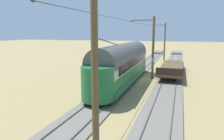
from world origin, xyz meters
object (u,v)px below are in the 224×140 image
Objects in this scene: flatcar_adjacent at (172,68)px; switch_stand at (183,65)px; catenary_pole_foreground at (164,41)px; catenary_pole_mid_near at (152,47)px; vintage_streetcar at (123,63)px; catenary_pole_mid_far at (93,76)px; spare_tie_stack at (105,71)px.

switch_stand is (-1.47, -3.75, -0.16)m from flatcar_adjacent.
catenary_pole_foreground reaches higher than flatcar_adjacent.
catenary_pole_mid_near is (2.14, 3.51, 2.92)m from flatcar_adjacent.
flatcar_adjacent is 10.21× the size of switch_stand.
catenary_pole_mid_near is (-2.57, -3.67, 1.53)m from vintage_streetcar.
flatcar_adjacent is 21.18m from catenary_pole_mid_far.
vintage_streetcar is at bearing 55.02° from catenary_pole_mid_near.
flatcar_adjacent is at bearing -166.93° from spare_tie_stack.
flatcar_adjacent reaches higher than spare_tie_stack.
catenary_pole_mid_far is at bearing 84.14° from flatcar_adjacent.
catenary_pole_foreground is 1.00× the size of catenary_pole_mid_far.
flatcar_adjacent is (-4.71, -7.18, -1.40)m from vintage_streetcar.
spare_tie_stack is (10.13, 5.75, -0.43)m from switch_stand.
vintage_streetcar is 2.26× the size of catenary_pole_foreground.
flatcar_adjacent is at bearing -95.86° from catenary_pole_mid_far.
vintage_streetcar is 12.64m from switch_stand.
catenary_pole_mid_near reaches higher than vintage_streetcar.
catenary_pole_foreground is 1.00× the size of catenary_pole_mid_near.
switch_stand is at bearing -116.48° from catenary_pole_mid_near.
flatcar_adjacent is 8.91m from spare_tie_stack.
vintage_streetcar is 2.26× the size of catenary_pole_mid_far.
vintage_streetcar reaches higher than flatcar_adjacent.
catenary_pole_mid_near is at bearing 58.60° from flatcar_adjacent.
catenary_pole_foreground reaches higher than spare_tie_stack.
catenary_pole_mid_far is (-2.57, 13.70, 1.53)m from vintage_streetcar.
catenary_pole_foreground is at bearing -70.34° from switch_stand.
flatcar_adjacent is at bearing -123.27° from vintage_streetcar.
spare_tie_stack is (6.52, -1.50, -3.51)m from catenary_pole_mid_near.
catenary_pole_mid_far reaches higher than flatcar_adjacent.
catenary_pole_mid_far is at bearing 81.65° from switch_stand.
catenary_pole_foreground reaches higher than vintage_streetcar.
flatcar_adjacent is 1.74× the size of catenary_pole_foreground.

